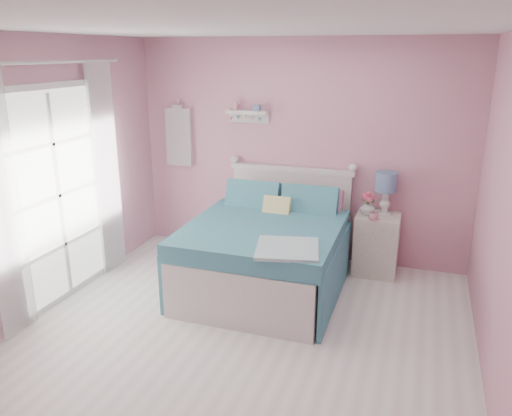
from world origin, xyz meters
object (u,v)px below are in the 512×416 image
Objects in this scene: nightstand at (376,244)px; vase at (368,207)px; bed at (268,252)px; table_lamp at (386,185)px; teacup at (374,216)px.

vase reaches higher than nightstand.
vase is at bearing 36.27° from bed.
nightstand is at bearing 6.71° from vase.
nightstand is 1.44× the size of table_lamp.
table_lamp reaches higher than nightstand.
vase is (0.94, 0.70, 0.38)m from bed.
bed reaches higher than nightstand.
table_lamp is at bearing 29.98° from vase.
vase is (-0.17, -0.10, -0.25)m from table_lamp.
bed is at bearing -143.16° from vase.
bed is 4.06× the size of table_lamp.
vase is 0.18m from teacup.
nightstand is 0.45m from vase.
vase is at bearing 118.77° from teacup.
bed is at bearing -145.96° from nightstand.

